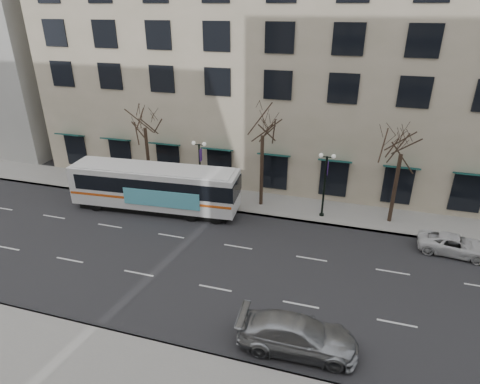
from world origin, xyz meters
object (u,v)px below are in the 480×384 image
at_px(tree_far_right, 403,141).
at_px(lamp_post_right, 325,182).
at_px(tree_far_left, 144,117).
at_px(lamp_post_left, 200,168).
at_px(city_bus, 156,187).
at_px(silver_car, 298,335).
at_px(white_pickup, 454,245).
at_px(tree_far_mid, 263,123).

xyz_separation_m(tree_far_right, lamp_post_right, (-4.99, -0.60, -3.48)).
height_order(tree_far_left, lamp_post_right, tree_far_left).
bearing_deg(tree_far_right, lamp_post_left, -177.71).
height_order(city_bus, silver_car, city_bus).
bearing_deg(tree_far_left, city_bus, -53.95).
xyz_separation_m(tree_far_right, silver_car, (-4.73, -14.22, -5.59)).
bearing_deg(white_pickup, tree_far_mid, 82.86).
distance_m(city_bus, silver_car, 17.28).
bearing_deg(tree_far_mid, lamp_post_right, -6.83).
xyz_separation_m(lamp_post_right, silver_car, (0.26, -13.62, -2.11)).
relative_size(tree_far_right, lamp_post_left, 1.55).
relative_size(tree_far_left, tree_far_right, 1.03).
distance_m(tree_far_left, lamp_post_right, 15.48).
bearing_deg(silver_car, lamp_post_left, 34.26).
bearing_deg(tree_far_right, tree_far_mid, 180.00).
distance_m(lamp_post_left, silver_car, 17.18).
bearing_deg(white_pickup, tree_far_left, 88.07).
xyz_separation_m(lamp_post_left, white_pickup, (18.90, -2.52, -2.31)).
relative_size(tree_far_mid, white_pickup, 1.89).
bearing_deg(city_bus, lamp_post_left, 36.24).
bearing_deg(tree_far_left, lamp_post_left, -6.83).
xyz_separation_m(tree_far_left, tree_far_right, (20.00, 0.00, -0.28)).
bearing_deg(city_bus, tree_far_right, 5.49).
height_order(tree_far_left, city_bus, tree_far_left).
bearing_deg(lamp_post_right, city_bus, -169.41).
height_order(tree_far_left, silver_car, tree_far_left).
xyz_separation_m(tree_far_right, city_bus, (-17.82, -3.00, -4.45)).
bearing_deg(lamp_post_right, lamp_post_left, 180.00).
bearing_deg(tree_far_right, city_bus, -170.45).
relative_size(lamp_post_left, silver_car, 0.91).
bearing_deg(tree_far_right, white_pickup, -38.57).
relative_size(lamp_post_right, silver_car, 0.91).
relative_size(tree_far_right, white_pickup, 1.78).
bearing_deg(lamp_post_left, lamp_post_right, 0.00).
distance_m(lamp_post_left, lamp_post_right, 10.00).
bearing_deg(lamp_post_left, city_bus, -139.70).
height_order(tree_far_left, white_pickup, tree_far_left).
relative_size(tree_far_right, silver_car, 1.41).
bearing_deg(tree_far_left, white_pickup, -7.43).
xyz_separation_m(lamp_post_right, city_bus, (-12.83, -2.40, -0.97)).
height_order(tree_far_mid, lamp_post_left, tree_far_mid).
height_order(tree_far_mid, lamp_post_right, tree_far_mid).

